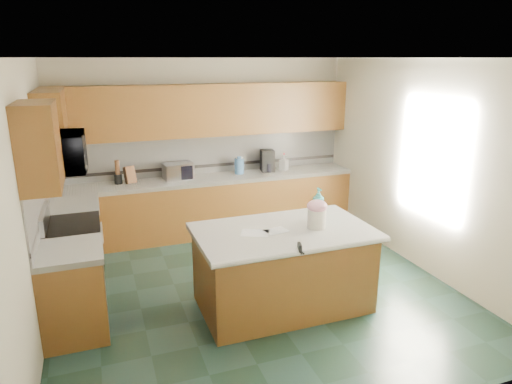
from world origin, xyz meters
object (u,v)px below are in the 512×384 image
island_top (283,232)px  soap_bottle_island (318,204)px  toaster_oven (178,171)px  island_base (283,270)px  knife_block (130,175)px  treat_jar (317,218)px  coffee_maker (267,161)px

island_top → soap_bottle_island: bearing=15.0°
island_top → toaster_oven: bearing=104.8°
island_base → knife_block: (-1.39, 2.50, 0.62)m
treat_jar → soap_bottle_island: size_ratio=0.56×
toaster_oven → island_base: bearing=-80.7°
knife_block → coffee_maker: bearing=-16.9°
island_top → treat_jar: (0.36, -0.08, 0.14)m
treat_jar → island_base: bearing=157.2°
treat_jar → soap_bottle_island: soap_bottle_island is taller
island_base → knife_block: bearing=118.8°
island_base → treat_jar: (0.36, -0.08, 0.60)m
treat_jar → coffee_maker: size_ratio=0.61×
treat_jar → toaster_oven: size_ratio=0.49×
treat_jar → coffee_maker: (0.43, 2.61, 0.07)m
knife_block → island_top: bearing=-78.7°
soap_bottle_island → island_base: bearing=-162.0°
island_top → soap_bottle_island: soap_bottle_island is taller
island_top → treat_jar: 0.39m
soap_bottle_island → toaster_oven: size_ratio=0.88×
island_top → island_base: bearing=-90.3°
island_base → toaster_oven: size_ratio=4.20×
island_base → coffee_maker: 2.74m
knife_block → toaster_oven: knife_block is taller
soap_bottle_island → toaster_oven: 2.64m
knife_block → toaster_oven: 0.72m
soap_bottle_island → toaster_oven: soap_bottle_island is taller
knife_block → coffee_maker: size_ratio=0.72×
knife_block → coffee_maker: (2.18, 0.03, 0.05)m
coffee_maker → island_top: bearing=-97.3°
island_top → toaster_oven: (-0.68, 2.50, 0.15)m
toaster_oven → coffee_maker: (1.47, 0.03, 0.05)m
toaster_oven → treat_jar: bearing=-73.9°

